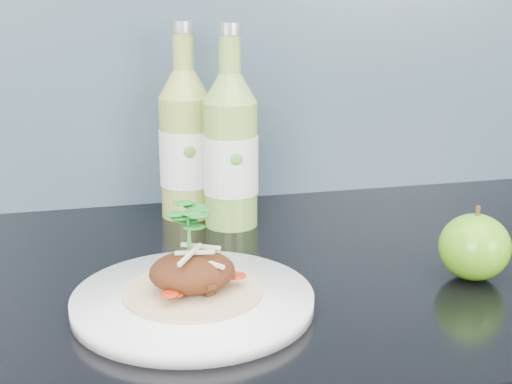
# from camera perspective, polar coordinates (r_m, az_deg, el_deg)

# --- Properties ---
(dinner_plate) EXTENTS (0.27, 0.27, 0.02)m
(dinner_plate) POSITION_cam_1_polar(r_m,az_deg,el_deg) (0.73, -5.05, -8.66)
(dinner_plate) COLOR white
(dinner_plate) RESTS_ON kitchen_counter
(pork_taco) EXTENTS (0.14, 0.14, 0.09)m
(pork_taco) POSITION_cam_1_polar(r_m,az_deg,el_deg) (0.71, -5.12, -6.05)
(pork_taco) COLOR tan
(pork_taco) RESTS_ON dinner_plate
(green_apple) EXTENTS (0.09, 0.09, 0.08)m
(green_apple) POSITION_cam_1_polar(r_m,az_deg,el_deg) (0.82, 17.08, -4.22)
(green_apple) COLOR #2F850E
(green_apple) RESTS_ON kitchen_counter
(cider_bottle_left) EXTENTS (0.10, 0.10, 0.27)m
(cider_bottle_left) POSITION_cam_1_polar(r_m,az_deg,el_deg) (0.99, -5.66, 3.80)
(cider_bottle_left) COLOR #9AAD48
(cider_bottle_left) RESTS_ON kitchen_counter
(cider_bottle_right) EXTENTS (0.10, 0.10, 0.27)m
(cider_bottle_right) POSITION_cam_1_polar(r_m,az_deg,el_deg) (0.95, -2.04, 3.28)
(cider_bottle_right) COLOR #80AF49
(cider_bottle_right) RESTS_ON kitchen_counter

